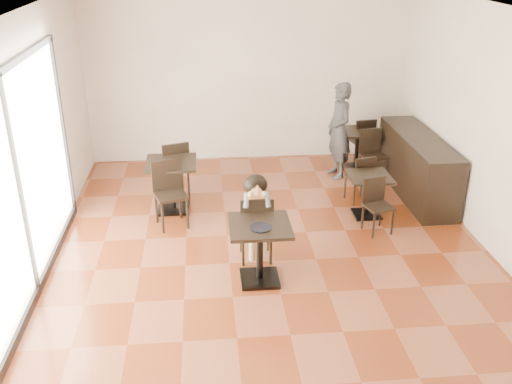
{
  "coord_description": "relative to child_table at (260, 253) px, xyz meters",
  "views": [
    {
      "loc": [
        -0.84,
        -6.55,
        3.97
      ],
      "look_at": [
        -0.23,
        0.06,
        1.0
      ],
      "focal_mm": 40.0,
      "sensor_mm": 36.0,
      "label": 1
    }
  ],
  "objects": [
    {
      "name": "floor",
      "position": [
        0.23,
        0.44,
        -0.4
      ],
      "size": [
        6.0,
        8.0,
        0.01
      ],
      "primitive_type": "cube",
      "color": "brown",
      "rests_on": "ground"
    },
    {
      "name": "ceiling",
      "position": [
        0.23,
        0.44,
        2.8
      ],
      "size": [
        6.0,
        8.0,
        0.01
      ],
      "primitive_type": "cube",
      "color": "white",
      "rests_on": "floor"
    },
    {
      "name": "wall_back",
      "position": [
        0.23,
        4.44,
        1.2
      ],
      "size": [
        6.0,
        0.01,
        3.2
      ],
      "primitive_type": "cube",
      "color": "white",
      "rests_on": "floor"
    },
    {
      "name": "wall_front",
      "position": [
        0.23,
        -3.56,
        1.2
      ],
      "size": [
        6.0,
        0.01,
        3.2
      ],
      "primitive_type": "cube",
      "color": "white",
      "rests_on": "floor"
    },
    {
      "name": "wall_left",
      "position": [
        -2.77,
        0.44,
        1.2
      ],
      "size": [
        0.01,
        8.0,
        3.2
      ],
      "primitive_type": "cube",
      "color": "white",
      "rests_on": "floor"
    },
    {
      "name": "wall_right",
      "position": [
        3.23,
        0.44,
        1.2
      ],
      "size": [
        0.01,
        8.0,
        3.2
      ],
      "primitive_type": "cube",
      "color": "white",
      "rests_on": "floor"
    },
    {
      "name": "storefront_window",
      "position": [
        -2.74,
        -0.06,
        1.0
      ],
      "size": [
        0.04,
        4.5,
        2.6
      ],
      "primitive_type": "cube",
      "color": "white",
      "rests_on": "floor"
    },
    {
      "name": "child_table",
      "position": [
        0.0,
        0.0,
        0.0
      ],
      "size": [
        0.75,
        0.75,
        0.79
      ],
      "primitive_type": null,
      "color": "black",
      "rests_on": "floor"
    },
    {
      "name": "child_chair",
      "position": [
        0.0,
        0.55,
        0.08
      ],
      "size": [
        0.43,
        0.43,
        0.95
      ],
      "primitive_type": null,
      "rotation": [
        0.0,
        0.0,
        3.14
      ],
      "color": "black",
      "rests_on": "floor"
    },
    {
      "name": "child",
      "position": [
        0.0,
        0.55,
        0.2
      ],
      "size": [
        0.43,
        0.6,
        1.2
      ],
      "primitive_type": null,
      "color": "slate",
      "rests_on": "child_chair"
    },
    {
      "name": "plate",
      "position": [
        0.0,
        -0.1,
        0.4
      ],
      "size": [
        0.27,
        0.27,
        0.02
      ],
      "primitive_type": "cylinder",
      "color": "black",
      "rests_on": "child_table"
    },
    {
      "name": "pizza_slice",
      "position": [
        0.0,
        0.36,
        0.64
      ],
      "size": [
        0.28,
        0.21,
        0.06
      ],
      "primitive_type": null,
      "color": "#E7C474",
      "rests_on": "child"
    },
    {
      "name": "adult_patron",
      "position": [
        1.74,
        3.32,
        0.46
      ],
      "size": [
        0.51,
        0.69,
        1.71
      ],
      "primitive_type": "imported",
      "rotation": [
        0.0,
        0.0,
        -1.4
      ],
      "color": "#393A3F",
      "rests_on": "floor"
    },
    {
      "name": "cafe_table_mid",
      "position": [
        1.84,
        1.68,
        -0.06
      ],
      "size": [
        0.78,
        0.78,
        0.67
      ],
      "primitive_type": null,
      "rotation": [
        0.0,
        0.0,
        0.27
      ],
      "color": "black",
      "rests_on": "floor"
    },
    {
      "name": "cafe_table_left",
      "position": [
        -1.16,
        2.17,
        0.01
      ],
      "size": [
        0.97,
        0.97,
        0.81
      ],
      "primitive_type": null,
      "rotation": [
        0.0,
        0.0,
        0.31
      ],
      "color": "black",
      "rests_on": "floor"
    },
    {
      "name": "cafe_table_back",
      "position": [
        2.17,
        3.62,
        -0.02
      ],
      "size": [
        0.82,
        0.82,
        0.75
      ],
      "primitive_type": null,
      "rotation": [
        0.0,
        0.0,
        0.17
      ],
      "color": "black",
      "rests_on": "floor"
    },
    {
      "name": "chair_mid_a",
      "position": [
        1.84,
        2.23,
        0.01
      ],
      "size": [
        0.45,
        0.45,
        0.81
      ],
      "primitive_type": null,
      "rotation": [
        0.0,
        0.0,
        3.41
      ],
      "color": "black",
      "rests_on": "floor"
    },
    {
      "name": "chair_mid_b",
      "position": [
        1.84,
        1.13,
        0.01
      ],
      "size": [
        0.45,
        0.45,
        0.81
      ],
      "primitive_type": null,
      "rotation": [
        0.0,
        0.0,
        0.27
      ],
      "color": "black",
      "rests_on": "floor"
    },
    {
      "name": "chair_left_a",
      "position": [
        -1.16,
        2.72,
        0.09
      ],
      "size": [
        0.55,
        0.55,
        0.98
      ],
      "primitive_type": null,
      "rotation": [
        0.0,
        0.0,
        3.45
      ],
      "color": "black",
      "rests_on": "floor"
    },
    {
      "name": "chair_left_b",
      "position": [
        -1.16,
        1.62,
        0.09
      ],
      "size": [
        0.55,
        0.55,
        0.98
      ],
      "primitive_type": null,
      "rotation": [
        0.0,
        0.0,
        0.31
      ],
      "color": "black",
      "rests_on": "floor"
    },
    {
      "name": "chair_back_a",
      "position": [
        2.32,
        3.94,
        0.05
      ],
      "size": [
        0.47,
        0.47,
        0.9
      ],
      "primitive_type": null,
      "rotation": [
        0.0,
        0.0,
        3.31
      ],
      "color": "black",
      "rests_on": "floor"
    },
    {
      "name": "chair_back_b",
      "position": [
        2.32,
        3.07,
        0.05
      ],
      "size": [
        0.47,
        0.47,
        0.9
      ],
      "primitive_type": null,
      "rotation": [
        0.0,
        0.0,
        0.17
      ],
      "color": "black",
      "rests_on": "floor"
    },
    {
      "name": "service_counter",
      "position": [
        2.88,
        2.44,
        0.1
      ],
      "size": [
        0.6,
        2.4,
        1.0
      ],
      "primitive_type": "cube",
      "color": "black",
      "rests_on": "floor"
    }
  ]
}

